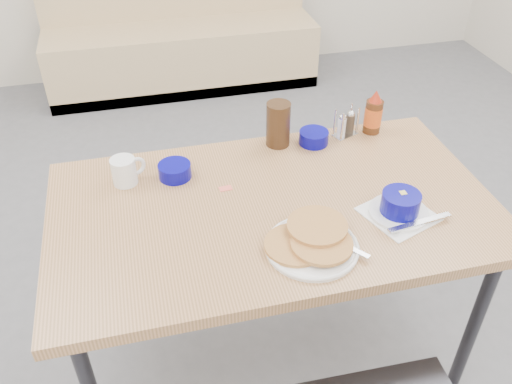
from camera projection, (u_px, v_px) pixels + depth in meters
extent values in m
cube|color=tan|center=(183.00, 56.00, 3.94)|extent=(1.90, 0.55, 0.45)
cube|color=#2D2D33|center=(185.00, 79.00, 4.05)|extent=(1.90, 0.55, 0.08)
cube|color=tan|center=(273.00, 209.00, 1.72)|extent=(1.40, 0.80, 0.04)
cylinder|color=#2D2D33|center=(473.00, 327.00, 1.82)|extent=(0.04, 0.04, 0.72)
cylinder|color=#2D2D33|center=(94.00, 259.00, 2.08)|extent=(0.04, 0.04, 0.72)
cylinder|color=#2D2D33|center=(391.00, 210.00, 2.32)|extent=(0.04, 0.04, 0.72)
cylinder|color=white|center=(312.00, 247.00, 1.54)|extent=(0.27, 0.27, 0.01)
cylinder|color=tan|center=(295.00, 245.00, 1.53)|extent=(0.18, 0.18, 0.01)
cylinder|color=tan|center=(322.00, 244.00, 1.52)|extent=(0.18, 0.18, 0.01)
cylinder|color=tan|center=(317.00, 226.00, 1.56)|extent=(0.18, 0.18, 0.01)
cube|color=silver|center=(351.00, 248.00, 1.53)|extent=(0.09, 0.10, 0.00)
cylinder|color=white|center=(124.00, 171.00, 1.77)|extent=(0.08, 0.08, 0.09)
cylinder|color=black|center=(122.00, 161.00, 1.75)|extent=(0.07, 0.07, 0.00)
torus|color=white|center=(136.00, 166.00, 1.80)|extent=(0.07, 0.04, 0.07)
cube|color=white|center=(398.00, 214.00, 1.67)|extent=(0.25, 0.25, 0.00)
cylinder|color=white|center=(398.00, 212.00, 1.66)|extent=(0.18, 0.18, 0.01)
cylinder|color=#07057F|center=(400.00, 203.00, 1.64)|extent=(0.12, 0.12, 0.06)
cylinder|color=white|center=(402.00, 196.00, 1.63)|extent=(0.11, 0.11, 0.01)
cube|color=#F4DB60|center=(403.00, 194.00, 1.63)|extent=(0.02, 0.02, 0.01)
cube|color=silver|center=(420.00, 222.00, 1.61)|extent=(0.22, 0.05, 0.01)
cylinder|color=#07057F|center=(175.00, 171.00, 1.81)|extent=(0.11, 0.11, 0.05)
cylinder|color=#07057F|center=(314.00, 137.00, 1.98)|extent=(0.11, 0.11, 0.05)
cylinder|color=#342010|center=(278.00, 124.00, 1.94)|extent=(0.10, 0.10, 0.16)
cube|color=silver|center=(345.00, 134.00, 2.04)|extent=(0.11, 0.09, 0.00)
cylinder|color=silver|center=(342.00, 127.00, 1.98)|extent=(0.01, 0.01, 0.11)
cylinder|color=silver|center=(358.00, 120.00, 2.01)|extent=(0.01, 0.01, 0.11)
cylinder|color=silver|center=(335.00, 122.00, 2.00)|extent=(0.01, 0.01, 0.11)
cylinder|color=silver|center=(350.00, 116.00, 2.04)|extent=(0.01, 0.01, 0.11)
cylinder|color=silver|center=(342.00, 127.00, 2.01)|extent=(0.03, 0.03, 0.07)
cylinder|color=#3F3326|center=(350.00, 124.00, 2.03)|extent=(0.03, 0.03, 0.07)
cylinder|color=#47230F|center=(373.00, 117.00, 2.03)|extent=(0.06, 0.06, 0.13)
cylinder|color=orange|center=(373.00, 116.00, 2.02)|extent=(0.07, 0.07, 0.07)
cone|color=#A92610|center=(376.00, 96.00, 1.97)|extent=(0.05, 0.05, 0.04)
cube|color=#F36251|center=(226.00, 188.00, 1.77)|extent=(0.04, 0.03, 0.00)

